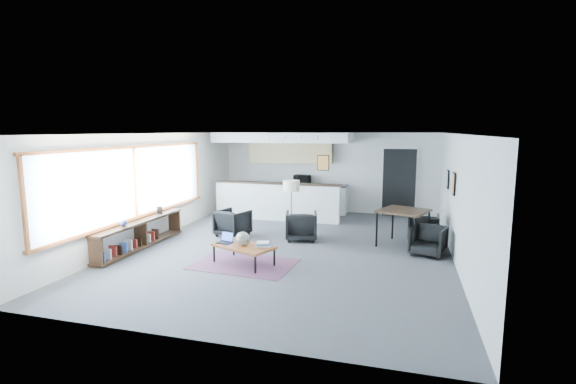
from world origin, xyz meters
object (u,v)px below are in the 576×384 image
(coffee_table, at_px, (244,247))
(dining_chair_far, at_px, (423,228))
(ceramic_pot, at_px, (243,239))
(armchair_left, at_px, (233,222))
(microwave, at_px, (302,178))
(book_stack, at_px, (263,244))
(armchair_right, at_px, (301,224))
(dining_table, at_px, (404,213))
(laptop, at_px, (226,240))
(floor_lamp, at_px, (291,188))
(dining_chair_near, at_px, (428,242))

(coffee_table, relative_size, dining_chair_far, 2.22)
(ceramic_pot, xyz_separation_m, armchair_left, (-1.11, 2.09, -0.17))
(microwave, bearing_deg, book_stack, -86.02)
(armchair_right, bearing_deg, dining_table, 169.23)
(laptop, distance_m, dining_chair_far, 4.86)
(laptop, height_order, book_stack, laptop)
(dining_table, bearing_deg, dining_chair_far, 51.54)
(armchair_left, bearing_deg, floor_lamp, -149.38)
(coffee_table, relative_size, armchair_right, 1.80)
(microwave, bearing_deg, armchair_left, -106.87)
(floor_lamp, relative_size, dining_chair_far, 2.31)
(book_stack, height_order, armchair_right, armchair_right)
(book_stack, bearing_deg, dining_table, 40.44)
(ceramic_pot, distance_m, armchair_right, 2.31)
(dining_table, xyz_separation_m, dining_chair_far, (0.48, 0.61, -0.46))
(laptop, height_order, dining_chair_near, laptop)
(dining_table, xyz_separation_m, microwave, (-3.23, 3.33, 0.33))
(armchair_right, height_order, dining_chair_far, armchair_right)
(coffee_table, distance_m, ceramic_pot, 0.17)
(dining_chair_far, bearing_deg, ceramic_pot, 42.51)
(microwave, bearing_deg, dining_table, -47.83)
(ceramic_pot, distance_m, armchair_left, 2.37)
(dining_table, bearing_deg, floor_lamp, 177.42)
(dining_chair_far, bearing_deg, microwave, -33.17)
(laptop, height_order, floor_lamp, floor_lamp)
(coffee_table, distance_m, armchair_left, 2.34)
(ceramic_pot, bearing_deg, floor_lamp, 82.09)
(laptop, bearing_deg, floor_lamp, 84.78)
(ceramic_pot, xyz_separation_m, armchair_right, (0.66, 2.21, -0.15))
(ceramic_pot, relative_size, floor_lamp, 0.19)
(armchair_left, xyz_separation_m, floor_lamp, (1.45, 0.35, 0.87))
(dining_chair_near, bearing_deg, microwave, 150.53)
(laptop, distance_m, ceramic_pot, 0.43)
(floor_lamp, bearing_deg, book_stack, -88.13)
(book_stack, bearing_deg, armchair_left, 126.92)
(coffee_table, relative_size, laptop, 4.03)
(floor_lamp, bearing_deg, armchair_right, -35.47)
(floor_lamp, height_order, dining_table, floor_lamp)
(microwave, bearing_deg, coffee_table, -90.23)
(laptop, xyz_separation_m, book_stack, (0.83, -0.05, -0.02))
(ceramic_pot, relative_size, dining_chair_near, 0.46)
(dining_table, bearing_deg, armchair_right, -177.53)
(book_stack, xyz_separation_m, armchair_left, (-1.53, 2.03, -0.07))
(microwave, bearing_deg, armchair_right, -78.49)
(dining_table, bearing_deg, ceramic_pot, -142.98)
(laptop, relative_size, ceramic_pot, 1.23)
(dining_table, relative_size, microwave, 2.48)
(book_stack, bearing_deg, microwave, 95.95)
(coffee_table, bearing_deg, armchair_left, 140.24)
(floor_lamp, height_order, dining_chair_near, floor_lamp)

